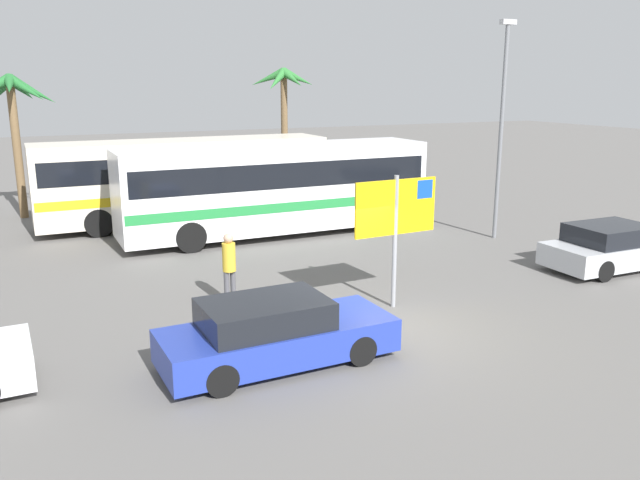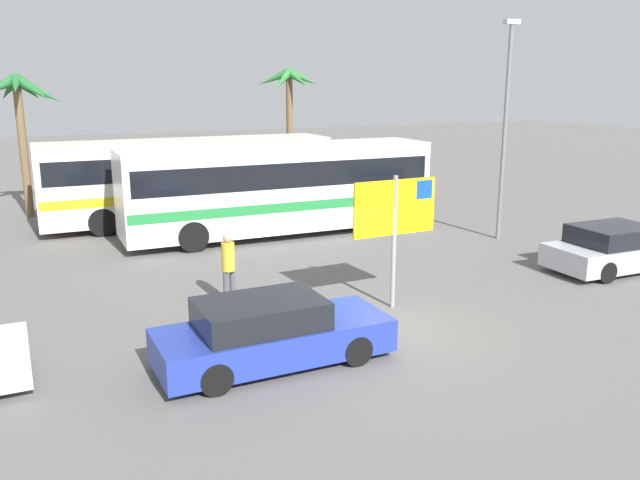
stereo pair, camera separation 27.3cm
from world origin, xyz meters
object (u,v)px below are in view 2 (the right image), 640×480
object	(u,v)px
bus_front_coach	(279,185)
ferry_sign	(396,212)
pedestrian_near_sign	(228,263)
bus_rear_coach	(189,176)
car_silver	(617,249)
car_blue	(271,333)

from	to	relation	value
bus_front_coach	ferry_sign	size ratio (longest dim) A/B	3.40
ferry_sign	pedestrian_near_sign	xyz separation A→B (m)	(-3.58, 1.76, -1.25)
bus_front_coach	ferry_sign	world-z (taller)	ferry_sign
bus_rear_coach	ferry_sign	bearing A→B (deg)	-79.51
bus_front_coach	pedestrian_near_sign	size ratio (longest dim) A/B	6.03
bus_front_coach	car_silver	xyz separation A→B (m)	(7.24, -8.18, -1.15)
car_silver	pedestrian_near_sign	bearing A→B (deg)	172.09
pedestrian_near_sign	car_blue	bearing A→B (deg)	161.20
bus_rear_coach	pedestrian_near_sign	bearing A→B (deg)	-98.07
bus_rear_coach	ferry_sign	xyz separation A→B (m)	(2.17, -11.72, 0.54)
bus_rear_coach	car_silver	size ratio (longest dim) A/B	2.56
bus_front_coach	bus_rear_coach	distance (m)	4.20
bus_front_coach	pedestrian_near_sign	world-z (taller)	bus_front_coach
pedestrian_near_sign	car_silver	bearing A→B (deg)	-113.39
bus_rear_coach	ferry_sign	world-z (taller)	ferry_sign
ferry_sign	car_silver	distance (m)	7.63
bus_rear_coach	pedestrian_near_sign	world-z (taller)	bus_rear_coach
bus_front_coach	car_blue	xyz separation A→B (m)	(-4.05, -10.11, -1.15)
bus_front_coach	car_silver	world-z (taller)	bus_front_coach
bus_front_coach	car_blue	world-z (taller)	bus_front_coach
bus_front_coach	car_blue	size ratio (longest dim) A/B	2.40
ferry_sign	bus_rear_coach	bearing A→B (deg)	98.07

